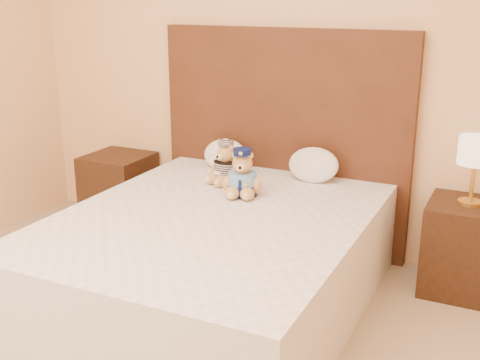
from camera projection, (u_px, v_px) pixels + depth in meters
name	position (u px, v px, depth m)	size (l,w,h in m)	color
bed	(214.00, 261.00, 3.38)	(1.60, 2.00, 0.55)	white
headboard	(283.00, 140.00, 4.11)	(1.75, 0.08, 1.50)	#492615
nightstand_left	(119.00, 190.00, 4.59)	(0.45, 0.45, 0.55)	#381E11
nightstand_right	(465.00, 248.00, 3.55)	(0.45, 0.45, 0.55)	#381E11
lamp	(476.00, 154.00, 3.38)	(0.20, 0.20, 0.40)	gold
teddy_police	(242.00, 173.00, 3.57)	(0.25, 0.24, 0.29)	#B08044
teddy_prisoner	(226.00, 163.00, 3.81)	(0.24, 0.23, 0.27)	#B08044
pillow_left	(225.00, 153.00, 4.13)	(0.31, 0.20, 0.22)	white
pillow_right	(313.00, 163.00, 3.86)	(0.33, 0.22, 0.24)	white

